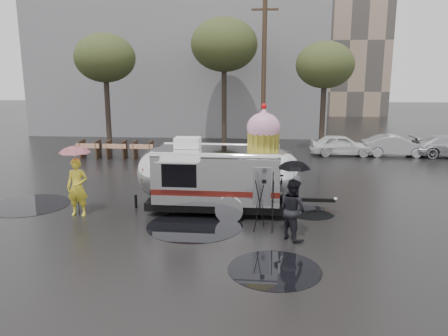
# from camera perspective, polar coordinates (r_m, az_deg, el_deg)

# --- Properties ---
(ground) EXTENTS (120.00, 120.00, 0.00)m
(ground) POSITION_cam_1_polar(r_m,az_deg,el_deg) (14.19, -5.04, -6.86)
(ground) COLOR black
(ground) RESTS_ON ground
(puddles) EXTENTS (12.25, 7.44, 0.01)m
(puddles) POSITION_cam_1_polar(r_m,az_deg,el_deg) (14.33, -7.07, -6.69)
(puddles) COLOR black
(puddles) RESTS_ON ground
(grey_building) EXTENTS (22.00, 12.00, 13.00)m
(grey_building) POSITION_cam_1_polar(r_m,az_deg,el_deg) (37.78, -5.08, 15.10)
(grey_building) COLOR slate
(grey_building) RESTS_ON ground
(utility_pole) EXTENTS (1.60, 0.28, 9.00)m
(utility_pole) POSITION_cam_1_polar(r_m,az_deg,el_deg) (27.20, 5.21, 12.22)
(utility_pole) COLOR #473323
(utility_pole) RESTS_ON ground
(tree_left) EXTENTS (3.64, 3.64, 6.95)m
(tree_left) POSITION_cam_1_polar(r_m,az_deg,el_deg) (27.83, -15.29, 13.63)
(tree_left) COLOR #382D26
(tree_left) RESTS_ON ground
(tree_mid) EXTENTS (4.20, 4.20, 8.03)m
(tree_mid) POSITION_cam_1_polar(r_m,az_deg,el_deg) (28.35, 0.02, 15.75)
(tree_mid) COLOR #382D26
(tree_mid) RESTS_ON ground
(tree_right) EXTENTS (3.36, 3.36, 6.42)m
(tree_right) POSITION_cam_1_polar(r_m,az_deg,el_deg) (26.46, 13.04, 12.90)
(tree_right) COLOR #382D26
(tree_right) RESTS_ON ground
(barricade_row) EXTENTS (4.30, 0.80, 1.00)m
(barricade_row) POSITION_cam_1_polar(r_m,az_deg,el_deg) (24.82, -13.86, 2.40)
(barricade_row) COLOR #473323
(barricade_row) RESTS_ON ground
(parked_cars) EXTENTS (13.20, 1.90, 1.50)m
(parked_cars) POSITION_cam_1_polar(r_m,az_deg,el_deg) (27.20, 25.05, 2.86)
(parked_cars) COLOR silver
(parked_cars) RESTS_ON ground
(airstream_trailer) EXTENTS (6.99, 2.67, 3.76)m
(airstream_trailer) POSITION_cam_1_polar(r_m,az_deg,el_deg) (14.79, -0.44, -0.70)
(airstream_trailer) COLOR silver
(airstream_trailer) RESTS_ON ground
(person_left) EXTENTS (0.69, 0.46, 1.93)m
(person_left) POSITION_cam_1_polar(r_m,az_deg,el_deg) (15.18, -18.60, -2.40)
(person_left) COLOR yellow
(person_left) RESTS_ON ground
(umbrella_pink) EXTENTS (1.22, 1.22, 2.39)m
(umbrella_pink) POSITION_cam_1_polar(r_m,az_deg,el_deg) (14.97, -18.86, 1.33)
(umbrella_pink) COLOR pink
(umbrella_pink) RESTS_ON ground
(person_right) EXTENTS (0.89, 0.95, 1.75)m
(person_right) POSITION_cam_1_polar(r_m,az_deg,el_deg) (12.54, 8.97, -5.35)
(person_right) COLOR black
(person_right) RESTS_ON ground
(umbrella_black) EXTENTS (1.12, 1.12, 2.31)m
(umbrella_black) POSITION_cam_1_polar(r_m,az_deg,el_deg) (12.26, 9.14, -0.66)
(umbrella_black) COLOR black
(umbrella_black) RESTS_ON ground
(tripod) EXTENTS (0.60, 0.66, 1.60)m
(tripod) POSITION_cam_1_polar(r_m,az_deg,el_deg) (13.03, 5.23, -4.18)
(tripod) COLOR black
(tripod) RESTS_ON ground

